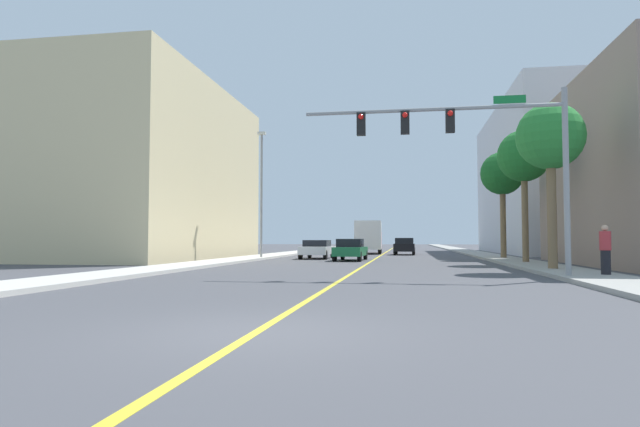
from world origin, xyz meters
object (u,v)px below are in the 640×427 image
palm_mid (524,157)px  pedestrian (605,250)px  palm_near (550,139)px  delivery_truck (369,237)px  car_white (317,249)px  car_green (351,249)px  palm_far (502,175)px  street_lamp (262,188)px  traffic_signal_mast (475,140)px  car_black (405,246)px

palm_mid → pedestrian: size_ratio=4.18×
pedestrian → palm_near: bearing=127.7°
delivery_truck → car_white: bearing=-103.5°
palm_mid → car_green: size_ratio=1.62×
palm_far → palm_near: bearing=-91.5°
pedestrian → street_lamp: bearing=163.2°
traffic_signal_mast → pedestrian: traffic_signal_mast is taller
car_green → car_black: (3.40, 13.58, 0.04)m
palm_far → car_green: size_ratio=1.59×
car_white → traffic_signal_mast: bearing=-64.1°
car_white → palm_far: bearing=-0.4°
palm_mid → car_black: bearing=111.0°
street_lamp → palm_far: bearing=6.0°
palm_near → car_white: palm_near is taller
delivery_truck → palm_near: bearing=-72.4°
pedestrian → car_white: bearing=153.2°
palm_near → pedestrian: size_ratio=4.05×
car_green → car_black: bearing=77.7°
palm_far → car_green: (-10.06, -3.02, -5.04)m
car_white → car_black: size_ratio=1.10×
palm_near → car_green: size_ratio=1.57×
delivery_truck → pedestrian: bearing=-73.4°
palm_mid → car_black: (-6.65, 17.33, -5.15)m
delivery_truck → street_lamp: bearing=-114.6°
palm_mid → palm_far: (0.00, 6.77, -0.14)m
street_lamp → car_white: size_ratio=1.92×
car_black → pedestrian: (7.10, -27.86, 0.25)m
traffic_signal_mast → palm_far: size_ratio=1.29×
car_green → car_white: bearing=133.3°
car_white → car_black: (6.14, 10.48, 0.06)m
traffic_signal_mast → palm_mid: 11.93m
traffic_signal_mast → car_white: (-8.78, 18.03, -4.20)m
palm_mid → car_black: 19.26m
delivery_truck → traffic_signal_mast: bearing=-81.3°
palm_mid → car_white: 15.41m
palm_near → street_lamp: bearing=143.7°
street_lamp → palm_near: (16.08, -11.81, 0.72)m
palm_mid → palm_far: size_ratio=1.02×
street_lamp → pedestrian: (16.86, -15.58, -3.94)m
car_white → pedestrian: (13.23, -17.38, 0.31)m
palm_mid → delivery_truck: size_ratio=0.95×
traffic_signal_mast → palm_far: 18.41m
palm_near → delivery_truck: palm_near is taller
palm_far → car_black: 13.45m
traffic_signal_mast → palm_near: size_ratio=1.31×
car_white → car_green: car_green is taller
car_white → delivery_truck: bearing=78.6°
street_lamp → traffic_signal_mast: bearing=-52.6°
street_lamp → palm_near: street_lamp is taller
traffic_signal_mast → car_green: (-6.04, 14.93, -4.18)m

